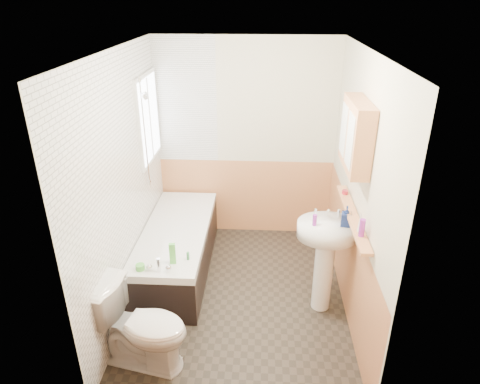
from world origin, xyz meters
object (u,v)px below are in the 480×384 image
Objects in this scene: bathtub at (177,248)px; pine_shelf at (352,216)px; medicine_cabinet at (356,135)px; toilet at (142,326)px; sink at (326,248)px.

pine_shelf is at bearing -19.06° from bathtub.
pine_shelf is 0.73m from medicine_cabinet.
toilet is 2.07m from pine_shelf.
toilet reaches higher than bathtub.
pine_shelf is 1.92× the size of medicine_cabinet.
medicine_cabinet reaches higher than sink.
medicine_cabinet is at bearing -15.76° from bathtub.
bathtub is 2.75× the size of medicine_cabinet.
pine_shelf is (1.77, -0.61, 0.80)m from bathtub.
bathtub is 2.37m from medicine_cabinet.
toilet is at bearing -153.83° from medicine_cabinet.
toilet is (-0.03, -1.36, 0.10)m from bathtub.
pine_shelf reaches higher than toilet.
bathtub is 2.04m from pine_shelf.
pine_shelf is at bearing -25.61° from sink.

